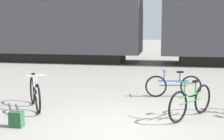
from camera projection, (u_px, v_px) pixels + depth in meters
name	position (u px, v px, depth m)	size (l,w,h in m)	color
ground_plane	(120.00, 129.00, 6.57)	(80.00, 80.00, 0.00)	gray
freight_train	(152.00, 14.00, 17.46)	(54.21, 2.98, 5.31)	black
rail_near	(150.00, 64.00, 17.16)	(66.21, 0.07, 0.01)	#4C4238
rail_far	(151.00, 61.00, 18.56)	(66.21, 0.07, 0.01)	#4C4238
bicycle_silver	(35.00, 94.00, 8.11)	(0.97, 1.53, 0.93)	black
bicycle_green	(191.00, 102.00, 7.32)	(1.08, 1.50, 0.90)	black
bicycle_blue	(173.00, 86.00, 9.43)	(1.69, 0.46, 0.81)	black
backpack	(17.00, 119.00, 6.67)	(0.28, 0.20, 0.34)	#235633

